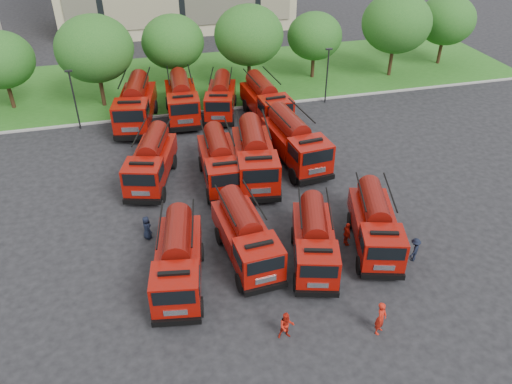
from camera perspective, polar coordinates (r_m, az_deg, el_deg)
ground at (r=30.48m, az=-1.58°, el=-4.62°), size 140.00×140.00×0.00m
lawn at (r=53.09m, az=-8.17°, el=12.53°), size 70.00×16.00×0.12m
curb at (r=45.65m, az=-6.79°, el=9.06°), size 70.00×0.30×0.14m
tree_1 at (r=49.72m, az=-27.17°, el=13.29°), size 5.71×5.71×6.98m
tree_2 at (r=46.95m, az=-17.98°, el=15.32°), size 6.72×6.72×8.22m
tree_3 at (r=49.63m, az=-9.47°, el=16.57°), size 5.88×5.88×7.19m
tree_4 at (r=49.16m, az=-0.83°, el=17.49°), size 6.55×6.55×8.01m
tree_5 at (r=52.34m, az=6.72°, el=17.29°), size 5.46×5.46×6.68m
tree_6 at (r=54.08m, az=15.77°, el=18.11°), size 6.89×6.89×8.42m
tree_7 at (r=59.54m, az=20.93°, el=17.90°), size 6.05×6.05×7.39m
lamp_post_0 at (r=43.87m, az=-20.10°, el=10.21°), size 0.60×0.25×5.11m
lamp_post_1 at (r=46.88m, az=8.14°, el=13.36°), size 0.60×0.25×5.11m
fire_truck_0 at (r=26.50m, az=-8.90°, el=-7.63°), size 3.43×7.07×3.09m
fire_truck_1 at (r=27.75m, az=-1.18°, el=-4.98°), size 2.87×6.89×3.07m
fire_truck_2 at (r=27.74m, az=6.68°, el=-5.48°), size 3.89×6.74×2.91m
fire_truck_3 at (r=29.40m, az=13.44°, el=-3.59°), size 4.06×7.00×3.02m
fire_truck_4 at (r=35.22m, az=-11.87°, el=3.50°), size 4.29×7.39×3.19m
fire_truck_5 at (r=34.51m, az=-4.13°, el=3.53°), size 2.85×7.14×3.20m
fire_truck_6 at (r=34.77m, az=-0.17°, el=4.17°), size 3.74×8.01×3.51m
fire_truck_7 at (r=36.85m, az=4.48°, el=5.83°), size 3.39×7.85×3.47m
fire_truck_8 at (r=43.78m, az=-13.58°, el=9.75°), size 4.10×8.29×3.61m
fire_truck_9 at (r=44.35m, az=-8.48°, el=10.50°), size 3.09×7.62×3.41m
fire_truck_10 at (r=44.69m, az=-4.05°, el=10.75°), size 4.02×7.17×3.10m
fire_truck_11 at (r=43.69m, az=1.10°, el=10.45°), size 3.10×7.50×3.34m
firefighter_0 at (r=25.56m, az=13.80°, el=-15.22°), size 0.84×0.82×1.86m
firefighter_1 at (r=24.71m, az=3.43°, el=-16.19°), size 0.79×0.49×1.53m
firefighter_2 at (r=30.04m, az=10.20°, el=-5.90°), size 0.53×0.91×1.53m
firefighter_3 at (r=29.88m, az=17.43°, el=-7.38°), size 1.05×1.01×1.49m
firefighter_4 at (r=30.74m, az=-12.21°, el=-5.13°), size 0.78×0.89×1.53m
firefighter_5 at (r=37.86m, az=4.30°, el=3.63°), size 1.91×1.35×1.89m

